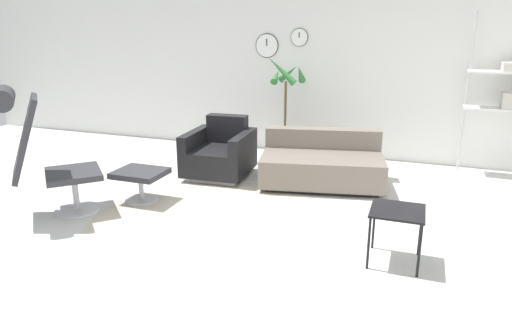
% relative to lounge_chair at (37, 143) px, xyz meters
% --- Properties ---
extents(ground_plane, '(12.00, 12.00, 0.00)m').
position_rel_lounge_chair_xyz_m(ground_plane, '(1.89, 0.45, -0.75)').
color(ground_plane, silver).
extents(wall_back, '(12.00, 0.09, 2.80)m').
position_rel_lounge_chair_xyz_m(wall_back, '(1.89, 3.28, 0.65)').
color(wall_back, silver).
rests_on(wall_back, ground_plane).
extents(round_rug, '(2.42, 2.42, 0.01)m').
position_rel_lounge_chair_xyz_m(round_rug, '(1.64, 0.42, -0.75)').
color(round_rug, '#BCB29E').
rests_on(round_rug, ground_plane).
extents(lounge_chair, '(0.99, 0.99, 1.29)m').
position_rel_lounge_chair_xyz_m(lounge_chair, '(0.00, 0.00, 0.00)').
color(lounge_chair, '#BCBCC1').
rests_on(lounge_chair, ground_plane).
extents(ottoman, '(0.52, 0.44, 0.34)m').
position_rel_lounge_chair_xyz_m(ottoman, '(0.67, 0.68, -0.49)').
color(ottoman, '#BCBCC1').
rests_on(ottoman, ground_plane).
extents(armchair_red, '(0.81, 0.87, 0.73)m').
position_rel_lounge_chair_xyz_m(armchair_red, '(1.10, 1.80, -0.48)').
color(armchair_red, silver).
rests_on(armchair_red, ground_plane).
extents(couch_low, '(1.56, 1.15, 0.61)m').
position_rel_lounge_chair_xyz_m(couch_low, '(2.38, 1.92, -0.52)').
color(couch_low, black).
rests_on(couch_low, ground_plane).
extents(side_table, '(0.41, 0.41, 0.45)m').
position_rel_lounge_chair_xyz_m(side_table, '(3.34, 0.21, -0.35)').
color(side_table, black).
rests_on(side_table, ground_plane).
extents(potted_plant, '(0.50, 0.50, 1.46)m').
position_rel_lounge_chair_xyz_m(potted_plant, '(1.64, 2.87, -0.17)').
color(potted_plant, silver).
rests_on(potted_plant, ground_plane).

